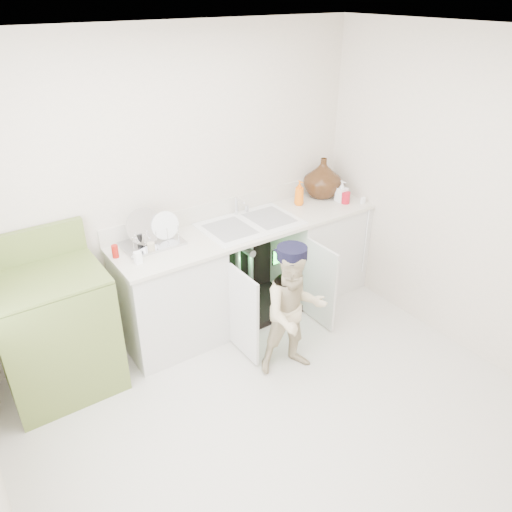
% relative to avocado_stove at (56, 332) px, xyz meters
% --- Properties ---
extents(ground, '(3.50, 3.50, 0.00)m').
position_rel_avocado_stove_xyz_m(ground, '(1.17, -1.18, -0.50)').
color(ground, '#BAB2A3').
rests_on(ground, ground).
extents(room_shell, '(6.00, 5.50, 1.26)m').
position_rel_avocado_stove_xyz_m(room_shell, '(1.17, -1.18, 0.75)').
color(room_shell, beige).
rests_on(room_shell, ground).
extents(counter_run, '(2.44, 1.02, 1.28)m').
position_rel_avocado_stove_xyz_m(counter_run, '(1.76, 0.03, -0.01)').
color(counter_run, silver).
rests_on(counter_run, ground).
extents(avocado_stove, '(0.78, 0.65, 1.21)m').
position_rel_avocado_stove_xyz_m(avocado_stove, '(0.00, 0.00, 0.00)').
color(avocado_stove, olive).
rests_on(avocado_stove, ground).
extents(repair_worker, '(0.61, 0.78, 1.08)m').
position_rel_avocado_stove_xyz_m(repair_worker, '(1.55, -0.83, 0.05)').
color(repair_worker, beige).
rests_on(repair_worker, ground).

